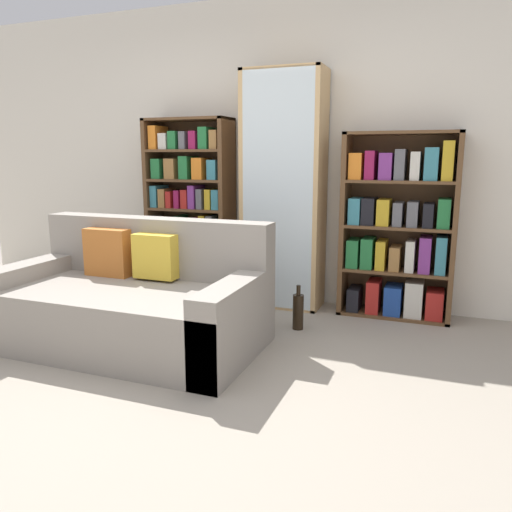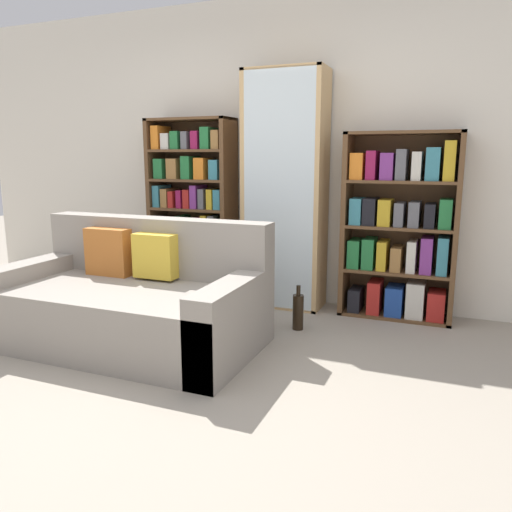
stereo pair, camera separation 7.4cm
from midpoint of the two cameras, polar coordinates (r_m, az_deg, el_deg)
ground_plane at (r=2.95m, az=-12.36°, el=-15.60°), size 16.00×16.00×0.00m
wall_back at (r=4.65m, az=2.87°, el=11.64°), size 6.86×0.06×2.70m
couch at (r=3.69m, az=-13.46°, el=-5.20°), size 1.86×0.99×0.87m
bookshelf_left at (r=4.80m, az=-6.81°, el=5.12°), size 0.82×0.32×1.67m
display_cabinet at (r=4.40m, az=3.85°, el=7.31°), size 0.70×0.36×2.04m
bookshelf_right at (r=4.25m, az=16.61°, el=2.66°), size 0.91×0.32×1.52m
wine_bottle at (r=3.90m, az=5.38°, el=-6.32°), size 0.08×0.08×0.35m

